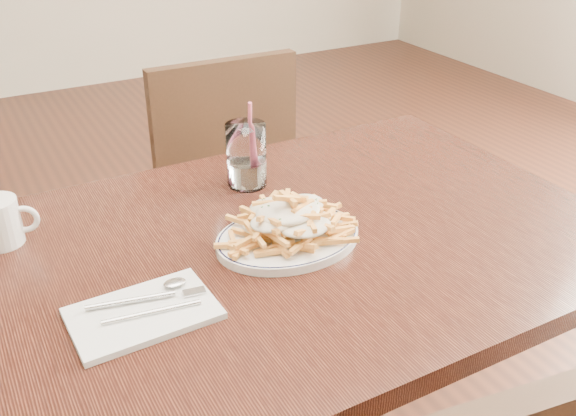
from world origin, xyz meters
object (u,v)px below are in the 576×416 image
fries_plate (288,238)px  loaded_fries (288,216)px  coffee_mug (0,222)px  table (287,273)px  chair_far (216,179)px  water_glass (247,159)px

fries_plate → loaded_fries: size_ratio=1.23×
fries_plate → coffee_mug: bearing=151.4°
table → coffee_mug: coffee_mug is taller
chair_far → loaded_fries: bearing=-102.6°
table → chair_far: size_ratio=1.34×
chair_far → loaded_fries: 0.84m
loaded_fries → fries_plate: bearing=82.9°
water_glass → loaded_fries: bearing=-98.6°
chair_far → coffee_mug: (-0.62, -0.52, 0.28)m
fries_plate → water_glass: water_glass is taller
table → coffee_mug: 0.52m
table → loaded_fries: size_ratio=5.06×
table → fries_plate: (-0.01, -0.02, 0.09)m
chair_far → table: bearing=-102.4°
table → fries_plate: 0.09m
water_glass → fries_plate: bearing=-98.6°
fries_plate → loaded_fries: loaded_fries is taller
loaded_fries → coffee_mug: coffee_mug is taller
loaded_fries → water_glass: size_ratio=1.30×
fries_plate → table: bearing=68.5°
chair_far → loaded_fries: chair_far is taller
table → water_glass: bearing=82.3°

